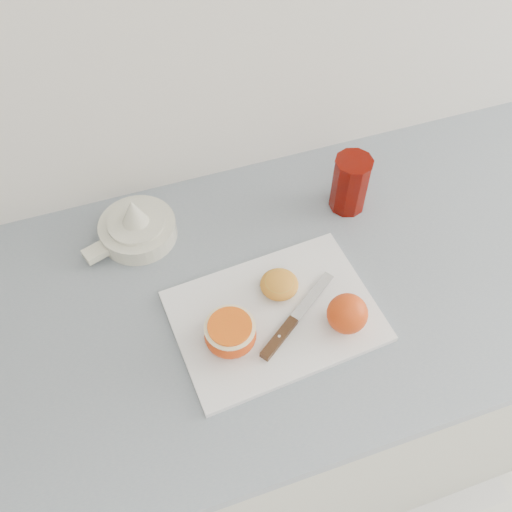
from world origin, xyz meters
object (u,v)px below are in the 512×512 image
object	(u,v)px
half_orange	(230,334)
citrus_juicer	(136,227)
counter	(261,390)
cutting_board	(275,316)
red_tumbler	(350,185)

from	to	relation	value
half_orange	citrus_juicer	xyz separation A→B (m)	(-0.10, 0.28, -0.01)
counter	cutting_board	xyz separation A→B (m)	(0.00, -0.06, 0.45)
counter	citrus_juicer	bearing A→B (deg)	134.29
counter	half_orange	size ratio (longest dim) A/B	28.22
cutting_board	half_orange	size ratio (longest dim) A/B	3.99
half_orange	counter	bearing A→B (deg)	45.99
cutting_board	red_tumbler	size ratio (longest dim) A/B	2.84
cutting_board	citrus_juicer	distance (m)	0.31
half_orange	citrus_juicer	world-z (taller)	citrus_juicer
half_orange	citrus_juicer	bearing A→B (deg)	109.40
half_orange	red_tumbler	size ratio (longest dim) A/B	0.71
counter	red_tumbler	xyz separation A→B (m)	(0.22, 0.13, 0.50)
cutting_board	citrus_juicer	bearing A→B (deg)	126.13
half_orange	red_tumbler	xyz separation A→B (m)	(0.31, 0.22, 0.02)
counter	red_tumbler	world-z (taller)	red_tumbler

